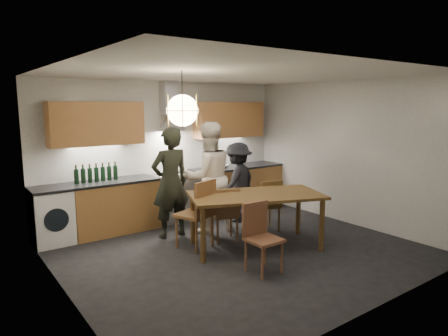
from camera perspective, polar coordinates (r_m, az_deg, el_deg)
ground at (r=6.18m, az=2.10°, el=-11.56°), size 5.00×5.00×0.00m
room_shell at (r=5.80m, az=2.20°, el=4.43°), size 5.02×4.52×2.61m
counter_run at (r=7.62m, az=-6.86°, el=-4.07°), size 5.00×0.62×0.90m
range_stove at (r=7.60m, az=-7.00°, el=-4.16°), size 0.90×0.60×0.92m
wall_fixtures at (r=7.51m, az=-7.66°, el=6.70°), size 4.30×0.54×1.10m
pendant_lamp at (r=5.13m, az=-5.96°, el=8.17°), size 0.43×0.43×0.70m
dining_table at (r=6.10m, az=4.56°, el=-4.58°), size 2.21×1.65×0.84m
chair_back_left at (r=6.06m, az=-3.54°, el=-5.95°), size 0.61×0.61×1.06m
chair_back_mid at (r=6.34m, az=0.30°, el=-6.20°), size 0.51×0.51×0.88m
chair_back_right at (r=6.91m, az=6.39°, el=-4.87°), size 0.49×0.49×0.90m
chair_front at (r=5.32m, az=5.14°, el=-9.11°), size 0.41×0.41×0.91m
person_left at (r=6.57m, az=-7.67°, el=-2.11°), size 0.66×0.44×1.82m
person_mid at (r=6.79m, az=-2.29°, el=-1.38°), size 1.03×0.87×1.89m
person_right at (r=7.45m, az=1.95°, el=-2.02°), size 1.09×0.86×1.48m
mixing_bowl at (r=8.06m, az=-0.32°, el=0.24°), size 0.34×0.34×0.07m
stock_pot at (r=8.39m, az=2.49°, el=0.83°), size 0.21×0.21×0.14m
wine_bottles at (r=6.97m, az=-17.77°, el=-0.62°), size 0.73×0.07×0.31m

